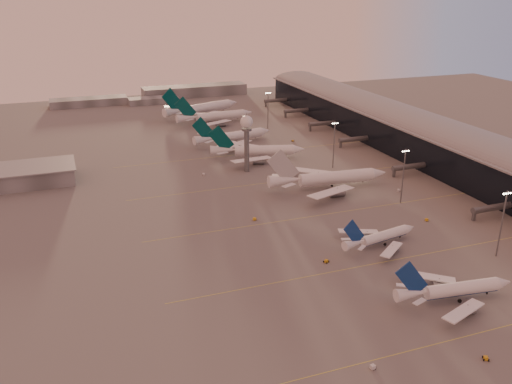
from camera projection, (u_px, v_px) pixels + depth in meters
name	position (u px, v px, depth m)	size (l,w,h in m)	color
ground	(354.00, 285.00, 175.76)	(700.00, 700.00, 0.00)	#5E5C5C
taxiway_markings	(350.00, 210.00, 234.49)	(180.00, 185.25, 0.02)	gold
terminal	(426.00, 139.00, 303.20)	(57.00, 362.00, 23.04)	black
radar_tower	(247.00, 132.00, 275.03)	(6.40, 6.40, 31.10)	#595C61
mast_a	(502.00, 221.00, 189.51)	(3.60, 0.56, 25.00)	#595C61
mast_b	(403.00, 174.00, 236.74)	(3.60, 0.56, 25.00)	#595C61
mast_c	(334.00, 143.00, 283.33)	(3.60, 0.56, 25.00)	#595C61
mast_d	(268.00, 109.00, 361.56)	(3.60, 0.56, 25.00)	#595C61
distant_horizon	(165.00, 94.00, 460.15)	(165.00, 37.50, 9.00)	#5A5D61
narrowbody_near	(454.00, 291.00, 165.91)	(40.13, 31.86, 15.70)	white
narrowbody_mid	(380.00, 238.00, 201.48)	(34.94, 27.64, 13.77)	white
widebody_white	(329.00, 181.00, 258.15)	(60.41, 48.22, 21.25)	white
greentail_a	(258.00, 153.00, 302.29)	(52.44, 41.80, 19.49)	white
greentail_b	(233.00, 138.00, 330.83)	(52.83, 42.26, 19.39)	white
greentail_c	(216.00, 118.00, 379.59)	(57.18, 46.02, 20.77)	white
greentail_d	(202.00, 110.00, 401.02)	(62.85, 49.86, 23.86)	white
gsv_truck_a	(374.00, 364.00, 136.99)	(6.37, 3.12, 2.46)	silver
gsv_tug_near	(486.00, 358.00, 140.40)	(3.33, 3.94, 0.97)	gold
gsv_tug_mid	(326.00, 261.00, 189.60)	(3.46, 4.12, 1.01)	gold
gsv_truck_b	(428.00, 218.00, 222.82)	(5.57, 2.25, 2.22)	gold
gsv_truck_c	(256.00, 217.00, 223.54)	(6.22, 3.24, 2.39)	gold
gsv_catering_b	(399.00, 187.00, 254.45)	(5.63, 3.43, 4.31)	silver
gsv_tug_far	(291.00, 174.00, 277.49)	(3.11, 4.00, 1.00)	gold
gsv_truck_d	(203.00, 173.00, 276.61)	(2.25, 5.70, 2.28)	silver
gsv_tug_hangar	(293.00, 141.00, 336.08)	(3.63, 2.97, 0.90)	gold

